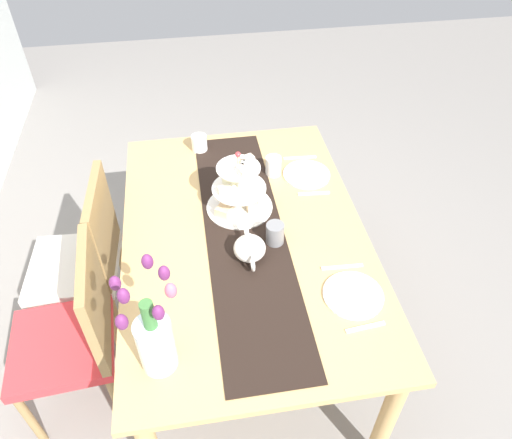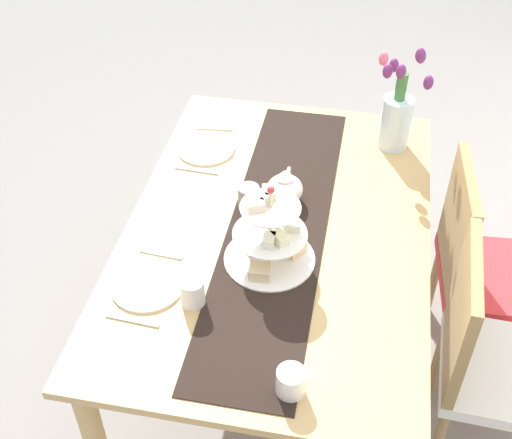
{
  "view_description": "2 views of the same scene",
  "coord_description": "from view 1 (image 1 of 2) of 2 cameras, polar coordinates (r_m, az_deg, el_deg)",
  "views": [
    {
      "loc": [
        -1.47,
        0.19,
        2.22
      ],
      "look_at": [
        0.03,
        -0.05,
        0.81
      ],
      "focal_mm": 33.87,
      "sensor_mm": 36.0,
      "label": 1
    },
    {
      "loc": [
        1.71,
        0.25,
        2.32
      ],
      "look_at": [
        0.02,
        -0.07,
        0.79
      ],
      "focal_mm": 47.22,
      "sensor_mm": 36.0,
      "label": 2
    }
  ],
  "objects": [
    {
      "name": "ground_plane",
      "position": [
        2.67,
        -1.06,
        -13.3
      ],
      "size": [
        8.0,
        8.0,
        0.0
      ],
      "primitive_type": "plane",
      "color": "gray"
    },
    {
      "name": "dining_table",
      "position": [
        2.15,
        -1.29,
        -3.55
      ],
      "size": [
        1.57,
        1.04,
        0.76
      ],
      "color": "tan",
      "rests_on": "ground_plane"
    },
    {
      "name": "chair_left",
      "position": [
        2.2,
        -20.5,
        -12.39
      ],
      "size": [
        0.45,
        0.45,
        0.91
      ],
      "color": "olive",
      "rests_on": "ground_plane"
    },
    {
      "name": "chair_right",
      "position": [
        2.47,
        -19.45,
        -4.1
      ],
      "size": [
        0.44,
        0.44,
        0.91
      ],
      "color": "olive",
      "rests_on": "ground_plane"
    },
    {
      "name": "table_runner",
      "position": [
        2.08,
        -1.23,
        -1.6
      ],
      "size": [
        1.47,
        0.33,
        0.0
      ],
      "primitive_type": "cube",
      "color": "black",
      "rests_on": "dining_table"
    },
    {
      "name": "tiered_cake_stand",
      "position": [
        2.14,
        -2.07,
        3.31
      ],
      "size": [
        0.3,
        0.3,
        0.3
      ],
      "color": "beige",
      "rests_on": "table_runner"
    },
    {
      "name": "teapot",
      "position": [
        1.94,
        -0.76,
        -3.33
      ],
      "size": [
        0.24,
        0.13,
        0.14
      ],
      "color": "white",
      "rests_on": "table_runner"
    },
    {
      "name": "tulip_vase",
      "position": [
        1.6,
        -11.94,
        -13.39
      ],
      "size": [
        0.22,
        0.2,
        0.42
      ],
      "color": "silver",
      "rests_on": "dining_table"
    },
    {
      "name": "cream_jug",
      "position": [
        2.55,
        -6.7,
        8.94
      ],
      "size": [
        0.08,
        0.08,
        0.08
      ],
      "primitive_type": "cylinder",
      "color": "white",
      "rests_on": "dining_table"
    },
    {
      "name": "dinner_plate_left",
      "position": [
        1.89,
        11.41,
        -8.73
      ],
      "size": [
        0.23,
        0.23,
        0.01
      ],
      "primitive_type": "cylinder",
      "color": "white",
      "rests_on": "dining_table"
    },
    {
      "name": "fork_left",
      "position": [
        1.81,
        12.8,
        -12.3
      ],
      "size": [
        0.03,
        0.15,
        0.01
      ],
      "primitive_type": "cube",
      "rotation": [
        0.0,
        0.0,
        0.09
      ],
      "color": "silver",
      "rests_on": "dining_table"
    },
    {
      "name": "knife_left",
      "position": [
        1.97,
        10.14,
        -5.52
      ],
      "size": [
        0.02,
        0.17,
        0.01
      ],
      "primitive_type": "cube",
      "rotation": [
        0.0,
        0.0,
        -0.04
      ],
      "color": "silver",
      "rests_on": "dining_table"
    },
    {
      "name": "dinner_plate_right",
      "position": [
        2.39,
        5.99,
        5.32
      ],
      "size": [
        0.23,
        0.23,
        0.01
      ],
      "primitive_type": "cylinder",
      "color": "white",
      "rests_on": "dining_table"
    },
    {
      "name": "fork_right",
      "position": [
        2.29,
        6.83,
        3.08
      ],
      "size": [
        0.03,
        0.15,
        0.01
      ],
      "primitive_type": "cube",
      "rotation": [
        0.0,
        0.0,
        -0.08
      ],
      "color": "silver",
      "rests_on": "dining_table"
    },
    {
      "name": "knife_right",
      "position": [
        2.51,
        5.21,
        7.29
      ],
      "size": [
        0.02,
        0.17,
        0.01
      ],
      "primitive_type": "cube",
      "rotation": [
        0.0,
        0.0,
        -0.06
      ],
      "color": "silver",
      "rests_on": "dining_table"
    },
    {
      "name": "mug_grey",
      "position": [
        2.01,
        2.26,
        -1.65
      ],
      "size": [
        0.08,
        0.08,
        0.09
      ],
      "primitive_type": "cylinder",
      "color": "slate",
      "rests_on": "table_runner"
    },
    {
      "name": "mug_white_text",
      "position": [
        2.37,
        2.06,
        6.36
      ],
      "size": [
        0.08,
        0.08,
        0.09
      ],
      "primitive_type": "cylinder",
      "color": "white",
      "rests_on": "dining_table"
    }
  ]
}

